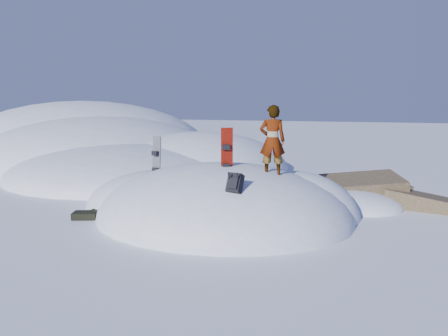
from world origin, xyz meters
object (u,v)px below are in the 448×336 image
(snowboard_dark, at_px, (156,163))
(person, at_px, (272,141))
(snowboard_red, at_px, (227,159))
(backpack, at_px, (235,183))

(snowboard_dark, xyz_separation_m, person, (3.40, -0.30, 0.77))
(snowboard_red, relative_size, backpack, 3.13)
(snowboard_dark, distance_m, person, 3.50)
(snowboard_dark, height_order, person, person)
(snowboard_red, distance_m, snowboard_dark, 2.27)
(snowboard_red, distance_m, backpack, 1.66)
(backpack, distance_m, person, 1.84)
(snowboard_red, bearing_deg, snowboard_dark, 143.97)
(snowboard_red, xyz_separation_m, backpack, (0.66, -1.48, -0.34))
(snowboard_red, height_order, backpack, snowboard_red)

